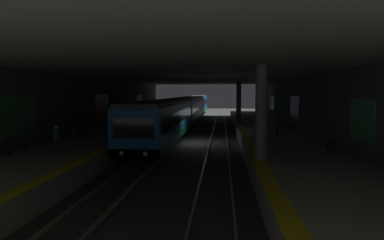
{
  "coord_description": "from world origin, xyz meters",
  "views": [
    {
      "loc": [
        -27.53,
        -2.49,
        4.3
      ],
      "look_at": [
        9.06,
        0.88,
        1.2
      ],
      "focal_mm": 30.84,
      "sensor_mm": 36.0,
      "label": 1
    }
  ],
  "objects_px": {
    "person_boarding": "(277,125)",
    "suitcase_rolling": "(114,132)",
    "bench_left_near": "(333,142)",
    "bench_right_mid": "(15,143)",
    "person_waiting_near": "(143,111)",
    "trash_bin": "(74,133)",
    "metro_train": "(187,109)",
    "bench_right_far": "(89,125)",
    "bench_left_mid": "(293,124)",
    "pillar_near": "(261,113)",
    "person_walking_mid": "(57,140)",
    "pillar_far": "(239,101)",
    "person_standing_far": "(117,122)"
  },
  "relations": [
    {
      "from": "bench_left_near",
      "to": "bench_right_mid",
      "type": "bearing_deg",
      "value": 96.52
    },
    {
      "from": "person_waiting_near",
      "to": "trash_bin",
      "type": "bearing_deg",
      "value": 179.86
    },
    {
      "from": "bench_right_far",
      "to": "suitcase_rolling",
      "type": "height_order",
      "value": "suitcase_rolling"
    },
    {
      "from": "pillar_near",
      "to": "bench_left_mid",
      "type": "distance_m",
      "value": 13.33
    },
    {
      "from": "person_waiting_near",
      "to": "person_walking_mid",
      "type": "distance_m",
      "value": 25.92
    },
    {
      "from": "person_standing_far",
      "to": "trash_bin",
      "type": "height_order",
      "value": "person_standing_far"
    },
    {
      "from": "person_waiting_near",
      "to": "bench_right_far",
      "type": "bearing_deg",
      "value": 177.08
    },
    {
      "from": "bench_left_mid",
      "to": "person_boarding",
      "type": "distance_m",
      "value": 5.72
    },
    {
      "from": "person_walking_mid",
      "to": "person_boarding",
      "type": "distance_m",
      "value": 14.28
    },
    {
      "from": "pillar_far",
      "to": "bench_left_mid",
      "type": "distance_m",
      "value": 10.42
    },
    {
      "from": "bench_right_mid",
      "to": "bench_right_far",
      "type": "distance_m",
      "value": 9.93
    },
    {
      "from": "suitcase_rolling",
      "to": "trash_bin",
      "type": "height_order",
      "value": "suitcase_rolling"
    },
    {
      "from": "metro_train",
      "to": "bench_right_far",
      "type": "distance_m",
      "value": 18.84
    },
    {
      "from": "suitcase_rolling",
      "to": "pillar_far",
      "type": "bearing_deg",
      "value": -34.81
    },
    {
      "from": "metro_train",
      "to": "person_boarding",
      "type": "bearing_deg",
      "value": -157.78
    },
    {
      "from": "pillar_far",
      "to": "suitcase_rolling",
      "type": "relative_size",
      "value": 5.12
    },
    {
      "from": "bench_left_near",
      "to": "bench_left_mid",
      "type": "distance_m",
      "value": 10.18
    },
    {
      "from": "person_boarding",
      "to": "bench_left_mid",
      "type": "bearing_deg",
      "value": -23.15
    },
    {
      "from": "pillar_far",
      "to": "person_boarding",
      "type": "relative_size",
      "value": 2.67
    },
    {
      "from": "bench_left_near",
      "to": "suitcase_rolling",
      "type": "height_order",
      "value": "suitcase_rolling"
    },
    {
      "from": "person_standing_far",
      "to": "trash_bin",
      "type": "distance_m",
      "value": 4.05
    },
    {
      "from": "pillar_near",
      "to": "person_waiting_near",
      "type": "height_order",
      "value": "pillar_near"
    },
    {
      "from": "metro_train",
      "to": "bench_right_mid",
      "type": "relative_size",
      "value": 32.02
    },
    {
      "from": "person_standing_far",
      "to": "person_boarding",
      "type": "xyz_separation_m",
      "value": [
        -2.14,
        -12.16,
        0.08
      ]
    },
    {
      "from": "bench_right_mid",
      "to": "person_standing_far",
      "type": "relative_size",
      "value": 1.08
    },
    {
      "from": "metro_train",
      "to": "person_boarding",
      "type": "distance_m",
      "value": 22.45
    },
    {
      "from": "bench_left_near",
      "to": "bench_right_mid",
      "type": "height_order",
      "value": "same"
    },
    {
      "from": "metro_train",
      "to": "trash_bin",
      "type": "height_order",
      "value": "metro_train"
    },
    {
      "from": "pillar_far",
      "to": "bench_right_mid",
      "type": "height_order",
      "value": "pillar_far"
    },
    {
      "from": "metro_train",
      "to": "suitcase_rolling",
      "type": "relative_size",
      "value": 61.3
    },
    {
      "from": "bench_right_mid",
      "to": "suitcase_rolling",
      "type": "height_order",
      "value": "suitcase_rolling"
    },
    {
      "from": "person_boarding",
      "to": "person_walking_mid",
      "type": "bearing_deg",
      "value": 121.27
    },
    {
      "from": "pillar_near",
      "to": "bench_right_mid",
      "type": "relative_size",
      "value": 2.68
    },
    {
      "from": "bench_left_near",
      "to": "person_standing_far",
      "type": "distance_m",
      "value": 16.05
    },
    {
      "from": "person_waiting_near",
      "to": "person_standing_far",
      "type": "bearing_deg",
      "value": -173.39
    },
    {
      "from": "metro_train",
      "to": "bench_left_mid",
      "type": "xyz_separation_m",
      "value": [
        -15.54,
        -10.73,
        -0.45
      ]
    },
    {
      "from": "person_boarding",
      "to": "trash_bin",
      "type": "height_order",
      "value": "person_boarding"
    },
    {
      "from": "pillar_near",
      "to": "person_standing_far",
      "type": "distance_m",
      "value": 13.98
    },
    {
      "from": "bench_left_near",
      "to": "bench_right_far",
      "type": "xyz_separation_m",
      "value": [
        7.98,
        17.07,
        0.0
      ]
    },
    {
      "from": "suitcase_rolling",
      "to": "pillar_near",
      "type": "bearing_deg",
      "value": -127.64
    },
    {
      "from": "person_walking_mid",
      "to": "suitcase_rolling",
      "type": "relative_size",
      "value": 1.76
    },
    {
      "from": "bench_left_near",
      "to": "trash_bin",
      "type": "bearing_deg",
      "value": 77.74
    },
    {
      "from": "bench_right_far",
      "to": "bench_left_near",
      "type": "bearing_deg",
      "value": -115.06
    },
    {
      "from": "metro_train",
      "to": "person_boarding",
      "type": "relative_size",
      "value": 31.96
    },
    {
      "from": "person_boarding",
      "to": "suitcase_rolling",
      "type": "bearing_deg",
      "value": 88.26
    },
    {
      "from": "suitcase_rolling",
      "to": "bench_left_near",
      "type": "bearing_deg",
      "value": -110.58
    },
    {
      "from": "bench_left_near",
      "to": "bench_right_far",
      "type": "distance_m",
      "value": 18.84
    },
    {
      "from": "pillar_near",
      "to": "person_walking_mid",
      "type": "relative_size",
      "value": 2.92
    },
    {
      "from": "pillar_near",
      "to": "trash_bin",
      "type": "xyz_separation_m",
      "value": [
        5.9,
        12.15,
        -1.85
      ]
    },
    {
      "from": "bench_right_far",
      "to": "trash_bin",
      "type": "height_order",
      "value": "bench_right_far"
    }
  ]
}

